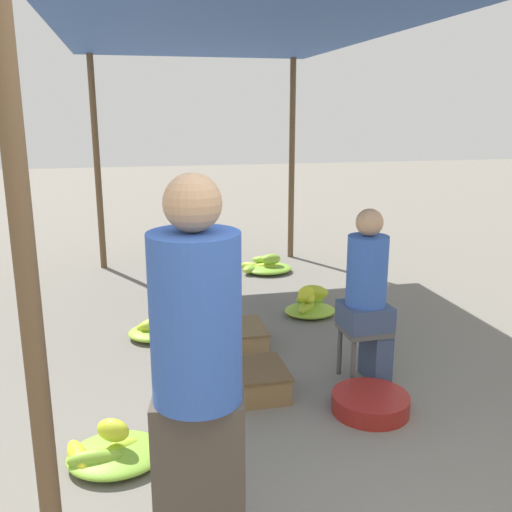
# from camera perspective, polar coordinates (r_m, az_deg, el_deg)

# --- Properties ---
(canopy_post_front_left) EXTENTS (0.08, 0.08, 2.68)m
(canopy_post_front_left) POSITION_cam_1_polar(r_m,az_deg,el_deg) (2.15, -21.68, -4.79)
(canopy_post_front_left) COLOR brown
(canopy_post_front_left) RESTS_ON ground
(canopy_post_back_left) EXTENTS (0.08, 0.08, 2.68)m
(canopy_post_back_left) POSITION_cam_1_polar(r_m,az_deg,el_deg) (7.57, -15.60, 8.75)
(canopy_post_back_left) COLOR brown
(canopy_post_back_left) RESTS_ON ground
(canopy_post_back_right) EXTENTS (0.08, 0.08, 2.68)m
(canopy_post_back_right) POSITION_cam_1_polar(r_m,az_deg,el_deg) (7.88, 3.60, 9.44)
(canopy_post_back_right) COLOR brown
(canopy_post_back_right) RESTS_ON ground
(canopy_tarp) EXTENTS (2.96, 5.92, 0.04)m
(canopy_tarp) POSITION_cam_1_polar(r_m,az_deg,el_deg) (4.91, -1.92, 22.44)
(canopy_tarp) COLOR #33569E
(canopy_tarp) RESTS_ON canopy_post_front_left
(vendor_foreground) EXTENTS (0.44, 0.44, 1.78)m
(vendor_foreground) POSITION_cam_1_polar(r_m,az_deg,el_deg) (2.46, -5.89, -11.99)
(vendor_foreground) COLOR #4C4238
(vendor_foreground) RESTS_ON ground
(stool) EXTENTS (0.34, 0.34, 0.43)m
(stool) POSITION_cam_1_polar(r_m,az_deg,el_deg) (4.43, 10.72, -8.02)
(stool) COLOR #4C4C4C
(stool) RESTS_ON ground
(vendor_seated) EXTENTS (0.35, 0.35, 1.33)m
(vendor_seated) POSITION_cam_1_polar(r_m,az_deg,el_deg) (4.31, 11.19, -3.68)
(vendor_seated) COLOR #384766
(vendor_seated) RESTS_ON ground
(basin_black) EXTENTS (0.53, 0.53, 0.13)m
(basin_black) POSITION_cam_1_polar(r_m,az_deg,el_deg) (4.11, 11.37, -14.22)
(basin_black) COLOR maroon
(basin_black) RESTS_ON ground
(banana_pile_left_0) EXTENTS (0.57, 0.45, 0.21)m
(banana_pile_left_0) POSITION_cam_1_polar(r_m,az_deg,el_deg) (5.31, -9.64, -7.20)
(banana_pile_left_0) COLOR #B1CB2C
(banana_pile_left_0) RESTS_ON ground
(banana_pile_left_1) EXTENTS (0.60, 0.50, 0.28)m
(banana_pile_left_1) POSITION_cam_1_polar(r_m,az_deg,el_deg) (3.63, -14.31, -18.52)
(banana_pile_left_1) COLOR #89BB34
(banana_pile_left_1) RESTS_ON ground
(banana_pile_right_0) EXTENTS (0.68, 0.53, 0.25)m
(banana_pile_right_0) POSITION_cam_1_polar(r_m,az_deg,el_deg) (7.30, 0.95, -1.06)
(banana_pile_right_0) COLOR #8CBC33
(banana_pile_right_0) RESTS_ON ground
(banana_pile_right_1) EXTENTS (0.52, 0.49, 0.32)m
(banana_pile_right_1) POSITION_cam_1_polar(r_m,az_deg,el_deg) (5.80, 5.41, -4.67)
(banana_pile_right_1) COLOR #8CBC33
(banana_pile_right_1) RESTS_ON ground
(crate_near) EXTENTS (0.48, 0.48, 0.21)m
(crate_near) POSITION_cam_1_polar(r_m,az_deg,el_deg) (4.24, -0.32, -12.38)
(crate_near) COLOR brown
(crate_near) RESTS_ON ground
(crate_mid) EXTENTS (0.51, 0.51, 0.18)m
(crate_mid) POSITION_cam_1_polar(r_m,az_deg,el_deg) (5.05, -2.06, -8.01)
(crate_mid) COLOR #9E7A4C
(crate_mid) RESTS_ON ground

